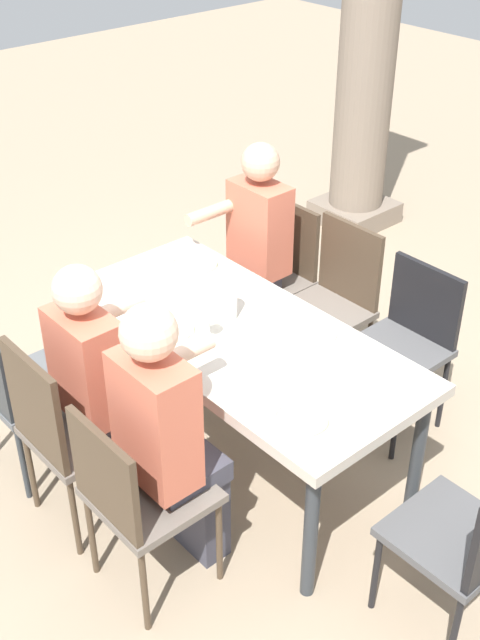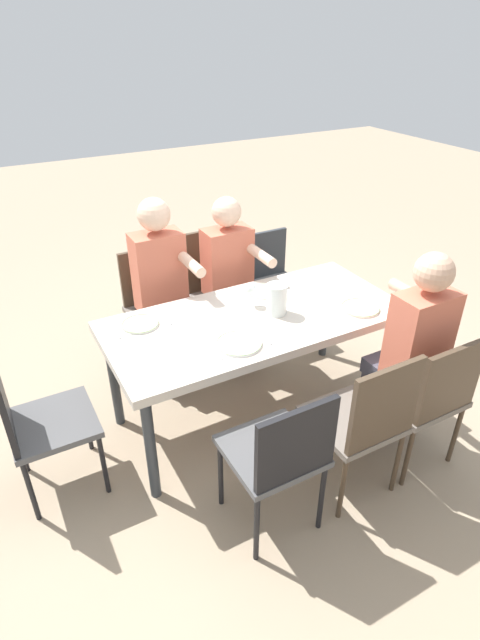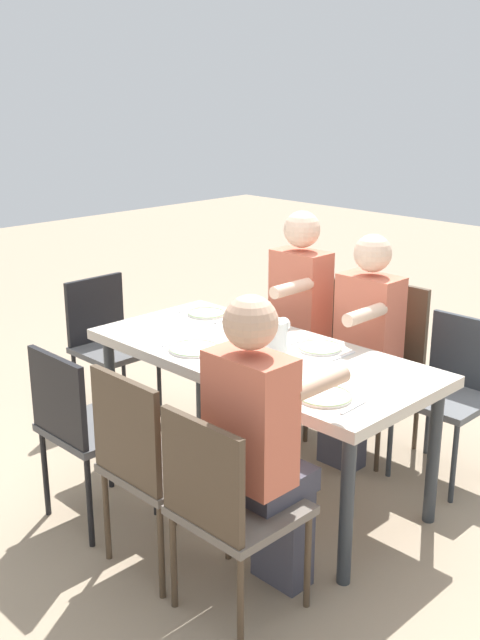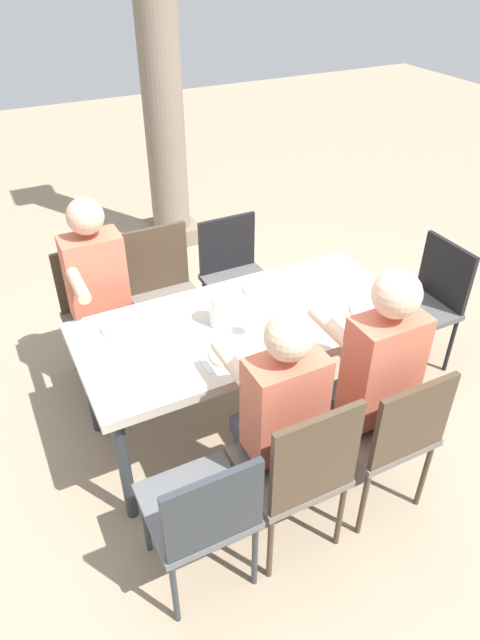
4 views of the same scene
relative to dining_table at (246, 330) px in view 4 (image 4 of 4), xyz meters
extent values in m
plane|color=gray|center=(0.00, 0.00, -0.69)|extent=(16.00, 16.00, 0.00)
cube|color=beige|center=(0.00, 0.00, 0.04)|extent=(1.82, 0.84, 0.05)
cylinder|color=#2D3338|center=(-0.83, 0.34, -0.34)|extent=(0.06, 0.06, 0.70)
cylinder|color=#2D3338|center=(0.83, 0.34, -0.34)|extent=(0.06, 0.06, 0.70)
cylinder|color=#2D3338|center=(-0.83, -0.34, -0.34)|extent=(0.06, 0.06, 0.70)
cylinder|color=#2D3338|center=(0.83, -0.34, -0.34)|extent=(0.06, 0.06, 0.70)
cube|color=#6A6158|center=(-0.63, 0.76, -0.24)|extent=(0.44, 0.44, 0.04)
cube|color=#473828|center=(-0.63, 0.96, -0.02)|extent=(0.42, 0.03, 0.44)
cylinder|color=#473828|center=(-0.82, 0.57, -0.47)|extent=(0.03, 0.03, 0.43)
cylinder|color=#473828|center=(-0.44, 0.57, -0.47)|extent=(0.03, 0.03, 0.43)
cylinder|color=#473828|center=(-0.82, 0.95, -0.47)|extent=(0.03, 0.03, 0.43)
cylinder|color=#473828|center=(-0.44, 0.95, -0.47)|extent=(0.03, 0.03, 0.43)
cube|color=#5B5E61|center=(-0.63, -0.76, -0.23)|extent=(0.44, 0.44, 0.04)
cube|color=#2D3338|center=(-0.63, -0.96, -0.03)|extent=(0.42, 0.03, 0.40)
cylinder|color=#2D3338|center=(-0.44, -0.57, -0.47)|extent=(0.03, 0.03, 0.44)
cylinder|color=#2D3338|center=(-0.82, -0.57, -0.47)|extent=(0.03, 0.03, 0.44)
cylinder|color=#2D3338|center=(-0.44, -0.95, -0.47)|extent=(0.03, 0.03, 0.44)
cylinder|color=#2D3338|center=(-0.82, -0.95, -0.47)|extent=(0.03, 0.03, 0.44)
cube|color=#6A6158|center=(-0.17, 0.76, -0.23)|extent=(0.44, 0.44, 0.04)
cube|color=#473828|center=(-0.17, 0.96, 0.00)|extent=(0.42, 0.03, 0.47)
cylinder|color=#473828|center=(-0.36, 0.57, -0.47)|extent=(0.03, 0.03, 0.44)
cylinder|color=#473828|center=(0.02, 0.57, -0.47)|extent=(0.03, 0.03, 0.44)
cylinder|color=#473828|center=(-0.36, 0.95, -0.47)|extent=(0.03, 0.03, 0.44)
cylinder|color=#473828|center=(0.02, 0.95, -0.47)|extent=(0.03, 0.03, 0.44)
cube|color=#6A6158|center=(-0.17, -0.76, -0.22)|extent=(0.44, 0.44, 0.04)
cube|color=#473828|center=(-0.17, -0.96, 0.03)|extent=(0.42, 0.03, 0.50)
cylinder|color=#473828|center=(0.02, -0.57, -0.46)|extent=(0.03, 0.03, 0.45)
cylinder|color=#473828|center=(-0.36, -0.57, -0.46)|extent=(0.03, 0.03, 0.45)
cylinder|color=#473828|center=(0.02, -0.95, -0.46)|extent=(0.03, 0.03, 0.45)
cylinder|color=#473828|center=(-0.36, -0.95, -0.46)|extent=(0.03, 0.03, 0.45)
cube|color=#4F4F50|center=(0.34, 0.76, -0.22)|extent=(0.44, 0.44, 0.04)
cube|color=black|center=(0.34, 0.96, -0.01)|extent=(0.42, 0.03, 0.41)
cylinder|color=black|center=(0.15, 0.57, -0.46)|extent=(0.03, 0.03, 0.46)
cylinder|color=black|center=(0.53, 0.57, -0.46)|extent=(0.03, 0.03, 0.46)
cylinder|color=black|center=(0.15, 0.95, -0.46)|extent=(0.03, 0.03, 0.46)
cylinder|color=black|center=(0.53, 0.95, -0.46)|extent=(0.03, 0.03, 0.46)
cube|color=#6A6158|center=(0.34, -0.76, -0.21)|extent=(0.44, 0.44, 0.04)
cube|color=#473828|center=(0.34, -0.96, 0.01)|extent=(0.42, 0.03, 0.43)
cylinder|color=#473828|center=(0.53, -0.57, -0.46)|extent=(0.03, 0.03, 0.46)
cylinder|color=#473828|center=(0.15, -0.57, -0.46)|extent=(0.03, 0.03, 0.46)
cylinder|color=#473828|center=(0.53, -0.95, -0.46)|extent=(0.03, 0.03, 0.46)
cylinder|color=#473828|center=(0.15, -0.95, -0.46)|extent=(0.03, 0.03, 0.46)
cube|color=#4F4F50|center=(1.25, 0.00, -0.24)|extent=(0.44, 0.44, 0.04)
cube|color=black|center=(1.45, 0.00, -0.03)|extent=(0.03, 0.42, 0.43)
cylinder|color=black|center=(1.06, 0.19, -0.48)|extent=(0.03, 0.03, 0.43)
cylinder|color=black|center=(1.06, -0.19, -0.48)|extent=(0.03, 0.03, 0.43)
cylinder|color=black|center=(1.44, 0.19, -0.48)|extent=(0.03, 0.03, 0.43)
cylinder|color=black|center=(1.44, -0.19, -0.48)|extent=(0.03, 0.03, 0.43)
cube|color=#3F3F4C|center=(0.34, -0.51, -0.46)|extent=(0.24, 0.14, 0.46)
cube|color=#3F3F4C|center=(0.34, -0.60, -0.18)|extent=(0.28, 0.32, 0.10)
cube|color=#CC664C|center=(0.34, -0.71, 0.15)|extent=(0.34, 0.20, 0.55)
sphere|color=beige|center=(0.34, -0.71, 0.55)|extent=(0.22, 0.22, 0.22)
cylinder|color=beige|center=(0.20, -0.47, 0.27)|extent=(0.07, 0.30, 0.07)
cube|color=#3F3F4C|center=(-0.63, 0.51, -0.46)|extent=(0.24, 0.14, 0.46)
cube|color=#3F3F4C|center=(-0.63, 0.60, -0.18)|extent=(0.28, 0.32, 0.10)
cube|color=#CC664C|center=(-0.63, 0.71, 0.13)|extent=(0.34, 0.20, 0.52)
sphere|color=tan|center=(-0.63, 0.71, 0.52)|extent=(0.21, 0.21, 0.21)
cylinder|color=tan|center=(-0.77, 0.47, 0.25)|extent=(0.07, 0.30, 0.07)
cube|color=#3F3F4C|center=(-0.17, -0.50, -0.46)|extent=(0.24, 0.14, 0.46)
cube|color=#3F3F4C|center=(-0.17, -0.59, -0.18)|extent=(0.28, 0.32, 0.10)
cube|color=#CC664C|center=(-0.17, -0.70, 0.12)|extent=(0.34, 0.20, 0.49)
sphere|color=beige|center=(-0.17, -0.70, 0.49)|extent=(0.21, 0.21, 0.21)
cylinder|color=beige|center=(-0.31, -0.46, 0.23)|extent=(0.07, 0.30, 0.07)
cube|color=gray|center=(0.48, 2.47, -0.61)|extent=(0.45, 0.45, 0.16)
cylinder|color=gray|center=(0.48, 2.47, 0.89)|extent=(0.35, 0.35, 2.83)
cylinder|color=white|center=(-0.61, 0.24, 0.07)|extent=(0.24, 0.24, 0.01)
torus|color=#A4C786|center=(-0.61, 0.24, 0.08)|extent=(0.24, 0.24, 0.01)
cube|color=silver|center=(-0.76, 0.24, 0.07)|extent=(0.02, 0.17, 0.01)
cube|color=silver|center=(-0.46, 0.24, 0.07)|extent=(0.02, 0.17, 0.01)
cylinder|color=white|center=(-0.20, -0.23, 0.07)|extent=(0.22, 0.22, 0.01)
torus|color=#A9CD91|center=(-0.20, -0.23, 0.08)|extent=(0.22, 0.22, 0.01)
cylinder|color=white|center=(-0.04, -0.13, 0.07)|extent=(0.06, 0.06, 0.00)
cylinder|color=white|center=(-0.04, -0.13, 0.11)|extent=(0.01, 0.01, 0.08)
sphere|color=white|center=(-0.04, -0.13, 0.19)|extent=(0.07, 0.07, 0.07)
cube|color=silver|center=(-0.35, -0.23, 0.07)|extent=(0.02, 0.17, 0.01)
cube|color=silver|center=(-0.05, -0.23, 0.07)|extent=(0.03, 0.17, 0.01)
cylinder|color=white|center=(0.24, 0.23, 0.07)|extent=(0.26, 0.26, 0.01)
torus|color=#A9CD91|center=(0.24, 0.23, 0.08)|extent=(0.26, 0.26, 0.01)
cube|color=silver|center=(0.09, 0.23, 0.07)|extent=(0.03, 0.17, 0.01)
cube|color=silver|center=(0.39, 0.23, 0.07)|extent=(0.02, 0.17, 0.01)
cylinder|color=white|center=(0.65, -0.23, 0.07)|extent=(0.21, 0.21, 0.01)
torus|color=#A4C786|center=(0.65, -0.23, 0.08)|extent=(0.22, 0.22, 0.01)
cube|color=silver|center=(0.50, -0.23, 0.07)|extent=(0.04, 0.17, 0.01)
cube|color=silver|center=(0.80, -0.23, 0.07)|extent=(0.02, 0.17, 0.01)
cylinder|color=white|center=(-0.13, 0.03, 0.16)|extent=(0.12, 0.12, 0.19)
cylinder|color=#EFEAC6|center=(-0.13, 0.03, 0.14)|extent=(0.11, 0.11, 0.13)
camera|label=1|loc=(2.33, -2.03, 2.13)|focal=45.33mm
camera|label=2|loc=(1.34, 2.26, 1.61)|focal=28.16mm
camera|label=3|loc=(-2.44, 2.57, 1.34)|focal=41.92mm
camera|label=4|loc=(-1.13, -2.18, 1.82)|focal=31.36mm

